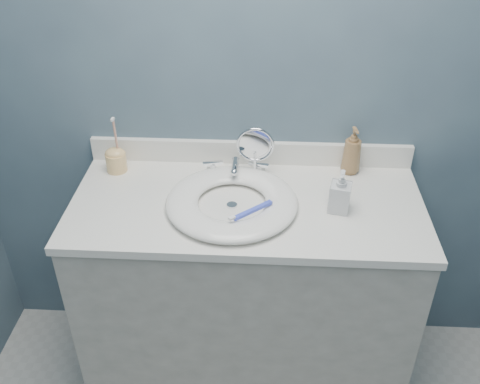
# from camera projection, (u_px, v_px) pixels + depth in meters

# --- Properties ---
(back_wall) EXTENTS (2.20, 0.02, 2.40)m
(back_wall) POSITION_uv_depth(u_px,v_px,m) (251.00, 83.00, 1.89)
(back_wall) COLOR #445766
(back_wall) RESTS_ON ground
(vanity_cabinet) EXTENTS (1.20, 0.55, 0.85)m
(vanity_cabinet) POSITION_uv_depth(u_px,v_px,m) (246.00, 296.00, 2.10)
(vanity_cabinet) COLOR beige
(vanity_cabinet) RESTS_ON ground
(countertop) EXTENTS (1.22, 0.57, 0.03)m
(countertop) POSITION_uv_depth(u_px,v_px,m) (247.00, 205.00, 1.85)
(countertop) COLOR white
(countertop) RESTS_ON vanity_cabinet
(backsplash) EXTENTS (1.22, 0.02, 0.09)m
(backsplash) POSITION_uv_depth(u_px,v_px,m) (250.00, 152.00, 2.04)
(backsplash) COLOR white
(backsplash) RESTS_ON countertop
(basin) EXTENTS (0.45, 0.45, 0.04)m
(basin) POSITION_uv_depth(u_px,v_px,m) (232.00, 202.00, 1.81)
(basin) COLOR white
(basin) RESTS_ON countertop
(drain) EXTENTS (0.04, 0.04, 0.01)m
(drain) POSITION_uv_depth(u_px,v_px,m) (232.00, 205.00, 1.82)
(drain) COLOR silver
(drain) RESTS_ON countertop
(faucet) EXTENTS (0.25, 0.13, 0.07)m
(faucet) POSITION_uv_depth(u_px,v_px,m) (235.00, 169.00, 1.97)
(faucet) COLOR silver
(faucet) RESTS_ON countertop
(makeup_mirror) EXTENTS (0.14, 0.08, 0.20)m
(makeup_mirror) POSITION_uv_depth(u_px,v_px,m) (255.00, 151.00, 1.92)
(makeup_mirror) COLOR silver
(makeup_mirror) RESTS_ON countertop
(soap_bottle_amber) EXTENTS (0.08, 0.08, 0.18)m
(soap_bottle_amber) POSITION_uv_depth(u_px,v_px,m) (352.00, 151.00, 1.96)
(soap_bottle_amber) COLOR olive
(soap_bottle_amber) RESTS_ON countertop
(soap_bottle_clear) EXTENTS (0.08, 0.08, 0.15)m
(soap_bottle_clear) POSITION_uv_depth(u_px,v_px,m) (341.00, 191.00, 1.76)
(soap_bottle_clear) COLOR silver
(soap_bottle_clear) RESTS_ON countertop
(toothbrush_holder) EXTENTS (0.08, 0.08, 0.22)m
(toothbrush_holder) POSITION_uv_depth(u_px,v_px,m) (116.00, 159.00, 1.99)
(toothbrush_holder) COLOR #F4C47A
(toothbrush_holder) RESTS_ON countertop
(toothbrush_lying) EXTENTS (0.14, 0.12, 0.02)m
(toothbrush_lying) POSITION_uv_depth(u_px,v_px,m) (251.00, 211.00, 1.72)
(toothbrush_lying) COLOR blue
(toothbrush_lying) RESTS_ON basin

